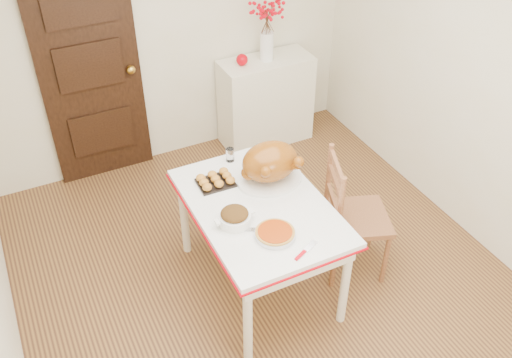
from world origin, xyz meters
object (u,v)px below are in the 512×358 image
sideboard (266,101)px  pumpkin_pie (275,233)px  chair_oak (358,215)px  turkey_platter (270,163)px  kitchen_table (259,245)px

sideboard → pumpkin_pie: sideboard is taller
sideboard → chair_oak: (-0.21, -1.87, 0.07)m
turkey_platter → pumpkin_pie: bearing=-134.7°
chair_oak → turkey_platter: size_ratio=2.14×
chair_oak → pumpkin_pie: (-0.78, -0.17, 0.29)m
pumpkin_pie → sideboard: bearing=64.3°
kitchen_table → chair_oak: bearing=-11.7°
kitchen_table → chair_oak: (0.73, -0.15, 0.12)m
chair_oak → pumpkin_pie: 0.84m
kitchen_table → chair_oak: chair_oak is taller
turkey_platter → pumpkin_pie: size_ratio=1.82×
kitchen_table → pumpkin_pie: bearing=-98.8°
sideboard → pumpkin_pie: 2.30m
turkey_platter → chair_oak: bearing=-53.5°
kitchen_table → turkey_platter: (0.18, 0.20, 0.53)m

